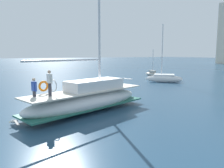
% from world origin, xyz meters
% --- Properties ---
extents(ground_plane, '(400.00, 400.00, 0.00)m').
position_xyz_m(ground_plane, '(0.00, 0.00, 0.00)').
color(ground_plane, navy).
extents(main_sailboat, '(5.00, 9.89, 12.71)m').
position_xyz_m(main_sailboat, '(1.10, -1.10, 0.91)').
color(main_sailboat, silver).
rests_on(main_sailboat, ground).
extents(moored_sloop_near, '(5.42, 5.45, 8.19)m').
position_xyz_m(moored_sloop_near, '(-8.87, 15.34, 0.61)').
color(moored_sloop_near, white).
rests_on(moored_sloop_near, ground).
extents(moored_cutter_right, '(3.94, 1.36, 4.80)m').
position_xyz_m(moored_cutter_right, '(-16.17, 19.17, 0.43)').
color(moored_cutter_right, '#B7B2A8').
rests_on(moored_cutter_right, ground).
extents(seagull, '(1.20, 0.48, 0.18)m').
position_xyz_m(seagull, '(2.00, -5.99, 0.24)').
color(seagull, silver).
rests_on(seagull, ground).
extents(mooring_buoy, '(0.75, 0.75, 0.98)m').
position_xyz_m(mooring_buoy, '(-5.80, 2.36, 0.23)').
color(mooring_buoy, silver).
rests_on(mooring_buoy, ground).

